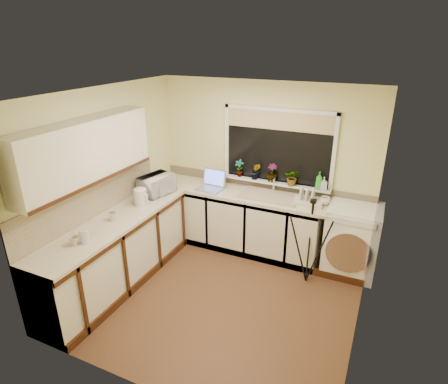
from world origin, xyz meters
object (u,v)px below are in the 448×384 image
laptop (212,184)px  plant_b (256,171)px  soap_bottle_green (319,181)px  soap_bottle_clear (324,184)px  washing_machine (352,239)px  plant_c (272,173)px  plant_d (293,177)px  cup_back (325,201)px  tripod (309,242)px  steel_jar (113,216)px  glass_jug (84,236)px  microwave (157,185)px  plant_a (239,168)px  cup_left (74,241)px  kettle (140,198)px  dish_rack (308,202)px

laptop → plant_b: 0.67m
soap_bottle_green → soap_bottle_clear: size_ratio=1.34×
washing_machine → plant_c: 1.41m
soap_bottle_clear → plant_d: bearing=-178.6°
plant_c → cup_back: plant_c is taller
laptop → plant_d: plant_d is taller
tripod → steel_jar: 2.47m
glass_jug → steel_jar: bearing=97.9°
microwave → soap_bottle_clear: size_ratio=2.65×
plant_a → tripod: bearing=-28.2°
plant_d → glass_jug: bearing=-127.1°
plant_b → cup_left: bearing=-117.4°
washing_machine → tripod: size_ratio=0.81×
soap_bottle_green → kettle: bearing=-150.5°
tripod → glass_jug: size_ratio=7.56×
plant_d → dish_rack: bearing=-34.3°
laptop → steel_jar: laptop is taller
laptop → dish_rack: 1.43m
kettle → plant_a: 1.52m
dish_rack → plant_c: (-0.59, 0.23, 0.25)m
cup_back → cup_left: (-2.26, -2.20, -0.00)m
plant_d → soap_bottle_green: (0.36, 0.01, 0.01)m
dish_rack → soap_bottle_green: 0.33m
laptop → dish_rack: (1.43, 0.04, -0.04)m
kettle → soap_bottle_green: 2.42m
plant_d → soap_bottle_clear: size_ratio=1.28×
plant_c → cup_back: size_ratio=1.95×
laptop → kettle: size_ratio=1.73×
washing_machine → plant_a: bearing=173.3°
washing_machine → glass_jug: bearing=-141.9°
cup_back → glass_jug: bearing=-136.0°
laptop → plant_b: plant_b is taller
cup_left → microwave: bearing=90.1°
microwave → cup_left: microwave is taller
microwave → soap_bottle_clear: 2.32m
plant_c → plant_d: size_ratio=1.11×
cup_left → cup_back: bearing=44.2°
dish_rack → kettle: bearing=-160.3°
plant_c → washing_machine: bearing=-9.0°
laptop → microwave: bearing=-137.5°
steel_jar → cup_left: 0.64m
plant_c → kettle: bearing=-139.7°
steel_jar → soap_bottle_green: (2.13, 1.70, 0.22)m
laptop → cup_left: (-0.62, -2.09, -0.02)m
dish_rack → cup_back: size_ratio=2.85×
washing_machine → glass_jug: (-2.59, -2.08, 0.50)m
plant_d → cup_left: (-1.76, -2.32, -0.22)m
washing_machine → tripod: 0.68m
dish_rack → cup_left: (-2.04, -2.13, 0.02)m
kettle → dish_rack: (2.02, 0.98, -0.08)m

